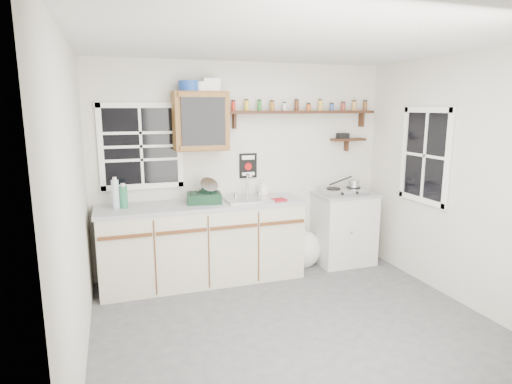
% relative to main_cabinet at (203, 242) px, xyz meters
% --- Properties ---
extents(room, '(3.64, 3.24, 2.54)m').
position_rel_main_cabinet_xyz_m(room, '(0.58, -1.30, 0.79)').
color(room, '#48484A').
rests_on(room, ground).
extents(main_cabinet, '(2.31, 0.63, 0.92)m').
position_rel_main_cabinet_xyz_m(main_cabinet, '(0.00, 0.00, 0.00)').
color(main_cabinet, beige).
rests_on(main_cabinet, floor).
extents(right_cabinet, '(0.73, 0.57, 0.91)m').
position_rel_main_cabinet_xyz_m(right_cabinet, '(1.83, 0.03, -0.01)').
color(right_cabinet, silver).
rests_on(right_cabinet, floor).
extents(sink, '(0.52, 0.44, 0.29)m').
position_rel_main_cabinet_xyz_m(sink, '(0.54, 0.01, 0.47)').
color(sink, '#AFAFB4').
rests_on(sink, main_cabinet).
extents(upper_cabinet, '(0.60, 0.32, 0.65)m').
position_rel_main_cabinet_xyz_m(upper_cabinet, '(0.03, 0.14, 1.36)').
color(upper_cabinet, '#5C3317').
rests_on(upper_cabinet, wall_back).
extents(upper_cabinet_clutter, '(0.45, 0.24, 0.14)m').
position_rel_main_cabinet_xyz_m(upper_cabinet_clutter, '(0.01, 0.14, 1.75)').
color(upper_cabinet_clutter, '#163B95').
rests_on(upper_cabinet_clutter, upper_cabinet).
extents(spice_shelf, '(1.91, 0.18, 0.35)m').
position_rel_main_cabinet_xyz_m(spice_shelf, '(1.31, 0.21, 1.47)').
color(spice_shelf, black).
rests_on(spice_shelf, wall_back).
extents(secondary_shelf, '(0.45, 0.16, 0.24)m').
position_rel_main_cabinet_xyz_m(secondary_shelf, '(1.94, 0.22, 1.12)').
color(secondary_shelf, black).
rests_on(secondary_shelf, wall_back).
extents(warning_sign, '(0.22, 0.02, 0.30)m').
position_rel_main_cabinet_xyz_m(warning_sign, '(0.63, 0.29, 0.82)').
color(warning_sign, black).
rests_on(warning_sign, wall_back).
extents(window_back, '(0.93, 0.03, 0.98)m').
position_rel_main_cabinet_xyz_m(window_back, '(-0.62, 0.29, 1.09)').
color(window_back, black).
rests_on(window_back, wall_back).
extents(window_right, '(0.03, 0.78, 1.08)m').
position_rel_main_cabinet_xyz_m(window_right, '(2.37, -0.75, 0.99)').
color(window_right, black).
rests_on(window_right, wall_back).
extents(water_bottles, '(0.16, 0.08, 0.34)m').
position_rel_main_cabinet_xyz_m(water_bottles, '(-0.88, 0.04, 0.60)').
color(water_bottles, silver).
rests_on(water_bottles, main_cabinet).
extents(dish_rack, '(0.41, 0.33, 0.28)m').
position_rel_main_cabinet_xyz_m(dish_rack, '(0.04, 0.01, 0.55)').
color(dish_rack, black).
rests_on(dish_rack, main_cabinet).
extents(soap_bottle, '(0.11, 0.11, 0.20)m').
position_rel_main_cabinet_xyz_m(soap_bottle, '(0.79, 0.18, 0.56)').
color(soap_bottle, silver).
rests_on(soap_bottle, main_cabinet).
extents(rag, '(0.17, 0.16, 0.02)m').
position_rel_main_cabinet_xyz_m(rag, '(0.86, -0.16, 0.47)').
color(rag, maroon).
rests_on(rag, main_cabinet).
extents(hotplate, '(0.58, 0.32, 0.08)m').
position_rel_main_cabinet_xyz_m(hotplate, '(1.80, 0.01, 0.49)').
color(hotplate, '#AFAFB4').
rests_on(hotplate, right_cabinet).
extents(saucepan, '(0.33, 0.26, 0.16)m').
position_rel_main_cabinet_xyz_m(saucepan, '(1.94, 0.01, 0.57)').
color(saucepan, '#AFAFB4').
rests_on(saucepan, hotplate).
extents(trash_bag, '(0.44, 0.40, 0.50)m').
position_rel_main_cabinet_xyz_m(trash_bag, '(1.29, 0.08, -0.25)').
color(trash_bag, white).
rests_on(trash_bag, floor).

